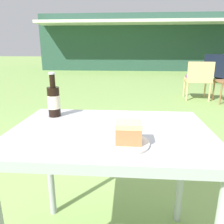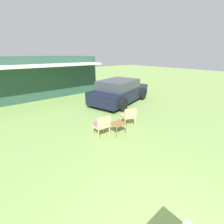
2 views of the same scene
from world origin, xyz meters
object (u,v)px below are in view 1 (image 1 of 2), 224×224
Objects in this scene: patio_table at (110,145)px; cola_bottle_near at (54,100)px; cake_on_plate at (125,137)px; wicker_chair_cushioned at (198,78)px.

patio_table is 3.83× the size of cola_bottle_near.
cola_bottle_near is at bearing 138.82° from cake_on_plate.
cola_bottle_near reaches higher than cake_on_plate.
cola_bottle_near is (-1.82, -3.58, 0.32)m from wicker_chair_cushioned.
cake_on_plate is 0.91× the size of cola_bottle_near.
patio_table is (-1.51, -3.76, 0.16)m from wicker_chair_cushioned.
cola_bottle_near is at bearing 150.30° from patio_table.
wicker_chair_cushioned reaches higher than patio_table.
wicker_chair_cushioned is 4.18m from cake_on_plate.
wicker_chair_cushioned is 0.90× the size of patio_table.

